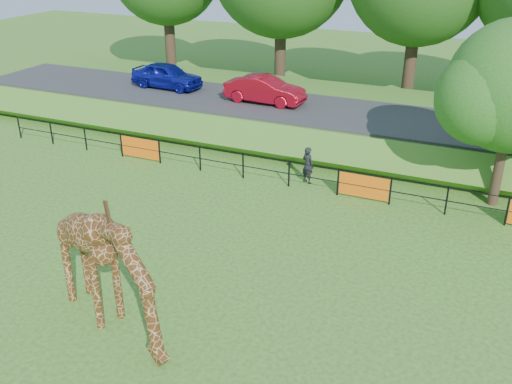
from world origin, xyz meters
TOP-DOWN VIEW (x-y plane):
  - ground at (0.00, 0.00)m, footprint 90.00×90.00m
  - giraffe at (-1.05, -1.94)m, footprint 4.56×2.51m
  - perimeter_fence at (0.00, 8.00)m, footprint 28.07×0.10m
  - embankment at (0.00, 15.50)m, footprint 40.00×9.00m
  - road at (0.00, 14.00)m, footprint 40.00×5.00m
  - car_blue at (-9.57, 14.49)m, footprint 4.06×1.83m
  - car_red at (-3.61, 14.00)m, footprint 4.06×1.55m
  - visitor at (0.55, 8.64)m, footprint 0.66×0.56m

SIDE VIEW (x-z plane):
  - ground at x=0.00m, z-range 0.00..0.00m
  - perimeter_fence at x=0.00m, z-range 0.00..1.10m
  - embankment at x=0.00m, z-range 0.00..1.30m
  - visitor at x=0.55m, z-range 0.00..1.52m
  - road at x=0.00m, z-range 1.30..1.42m
  - giraffe at x=-1.05m, z-range 0.00..3.27m
  - car_red at x=-3.61m, z-range 1.42..2.74m
  - car_blue at x=-9.57m, z-range 1.42..2.77m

